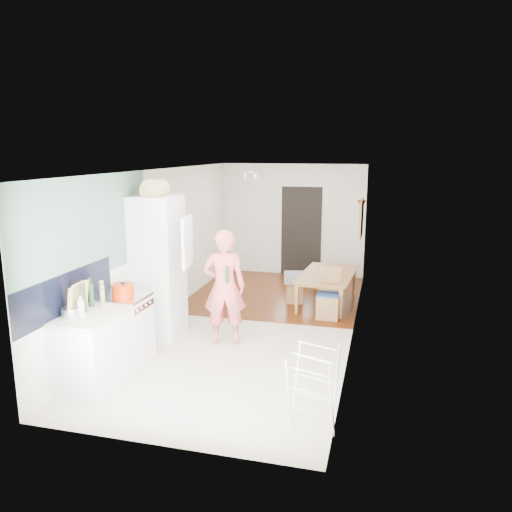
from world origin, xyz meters
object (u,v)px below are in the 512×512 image
at_px(stool, 295,292).
at_px(drying_rack, 313,389).
at_px(dining_chair, 329,294).
at_px(person, 224,277).
at_px(dining_table, 329,291).

height_order(stool, drying_rack, drying_rack).
bearing_deg(dining_chair, stool, 135.05).
bearing_deg(stool, dining_chair, -46.19).
bearing_deg(stool, person, -106.54).
relative_size(person, dining_table, 1.42).
xyz_separation_m(dining_table, drying_rack, (0.31, -4.23, 0.18)).
height_order(person, drying_rack, person).
bearing_deg(drying_rack, stool, 121.01).
bearing_deg(dining_table, dining_chair, -169.73).
bearing_deg(dining_table, person, 154.80).
xyz_separation_m(person, dining_chair, (1.36, 1.47, -0.57)).
height_order(dining_table, drying_rack, drying_rack).
distance_m(stool, drying_rack, 4.29).
relative_size(dining_table, dining_chair, 1.64).
bearing_deg(stool, drying_rack, -77.40).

